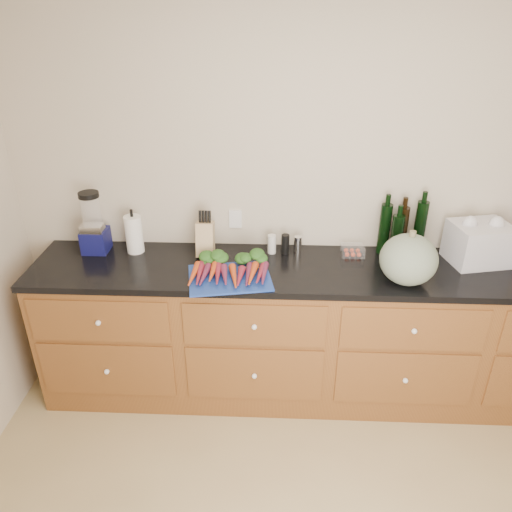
{
  "coord_description": "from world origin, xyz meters",
  "views": [
    {
      "loc": [
        -0.34,
        -1.34,
        2.39
      ],
      "look_at": [
        -0.45,
        1.2,
        1.06
      ],
      "focal_mm": 35.0,
      "sensor_mm": 36.0,
      "label": 1
    }
  ],
  "objects_px": {
    "blender_appliance": "(93,226)",
    "paper_towel": "(134,234)",
    "carrots": "(230,269)",
    "knife_block": "(205,239)",
    "squash": "(409,259)",
    "tomato_box": "(353,250)",
    "cutting_board": "(230,278)"
  },
  "relations": [
    {
      "from": "blender_appliance",
      "to": "paper_towel",
      "type": "bearing_deg",
      "value": 0.49
    },
    {
      "from": "squash",
      "to": "knife_block",
      "type": "bearing_deg",
      "value": 166.15
    },
    {
      "from": "carrots",
      "to": "knife_block",
      "type": "distance_m",
      "value": 0.32
    },
    {
      "from": "blender_appliance",
      "to": "paper_towel",
      "type": "xyz_separation_m",
      "value": [
        0.25,
        0.0,
        -0.05
      ]
    },
    {
      "from": "carrots",
      "to": "squash",
      "type": "relative_size",
      "value": 1.42
    },
    {
      "from": "carrots",
      "to": "squash",
      "type": "bearing_deg",
      "value": -2.01
    },
    {
      "from": "cutting_board",
      "to": "tomato_box",
      "type": "height_order",
      "value": "tomato_box"
    },
    {
      "from": "blender_appliance",
      "to": "paper_towel",
      "type": "relative_size",
      "value": 1.63
    },
    {
      "from": "carrots",
      "to": "blender_appliance",
      "type": "bearing_deg",
      "value": 162.71
    },
    {
      "from": "squash",
      "to": "knife_block",
      "type": "distance_m",
      "value": 1.22
    },
    {
      "from": "squash",
      "to": "knife_block",
      "type": "relative_size",
      "value": 1.5
    },
    {
      "from": "squash",
      "to": "blender_appliance",
      "type": "height_order",
      "value": "blender_appliance"
    },
    {
      "from": "squash",
      "to": "paper_towel",
      "type": "bearing_deg",
      "value": 169.22
    },
    {
      "from": "carrots",
      "to": "squash",
      "type": "xyz_separation_m",
      "value": [
        1.0,
        -0.04,
        0.11
      ]
    },
    {
      "from": "carrots",
      "to": "knife_block",
      "type": "relative_size",
      "value": 2.13
    },
    {
      "from": "squash",
      "to": "blender_appliance",
      "type": "distance_m",
      "value": 1.91
    },
    {
      "from": "carrots",
      "to": "tomato_box",
      "type": "relative_size",
      "value": 3.28
    },
    {
      "from": "paper_towel",
      "to": "squash",
      "type": "bearing_deg",
      "value": -10.78
    },
    {
      "from": "carrots",
      "to": "tomato_box",
      "type": "xyz_separation_m",
      "value": [
        0.75,
        0.29,
        -0.01
      ]
    },
    {
      "from": "blender_appliance",
      "to": "carrots",
      "type": "bearing_deg",
      "value": -17.29
    },
    {
      "from": "paper_towel",
      "to": "tomato_box",
      "type": "relative_size",
      "value": 1.74
    },
    {
      "from": "cutting_board",
      "to": "carrots",
      "type": "height_order",
      "value": "carrots"
    },
    {
      "from": "carrots",
      "to": "tomato_box",
      "type": "bearing_deg",
      "value": 20.98
    },
    {
      "from": "blender_appliance",
      "to": "paper_towel",
      "type": "height_order",
      "value": "blender_appliance"
    },
    {
      "from": "tomato_box",
      "to": "paper_towel",
      "type": "bearing_deg",
      "value": -179.58
    },
    {
      "from": "knife_block",
      "to": "paper_towel",
      "type": "bearing_deg",
      "value": 177.47
    },
    {
      "from": "carrots",
      "to": "paper_towel",
      "type": "distance_m",
      "value": 0.69
    },
    {
      "from": "carrots",
      "to": "knife_block",
      "type": "xyz_separation_m",
      "value": [
        -0.18,
        0.26,
        0.07
      ]
    },
    {
      "from": "carrots",
      "to": "knife_block",
      "type": "height_order",
      "value": "knife_block"
    },
    {
      "from": "tomato_box",
      "to": "knife_block",
      "type": "bearing_deg",
      "value": -178.14
    },
    {
      "from": "cutting_board",
      "to": "carrots",
      "type": "relative_size",
      "value": 1.02
    },
    {
      "from": "carrots",
      "to": "paper_towel",
      "type": "height_order",
      "value": "paper_towel"
    }
  ]
}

